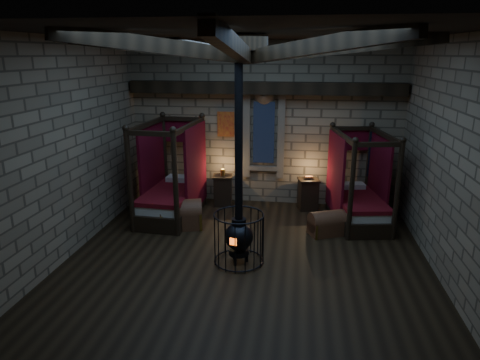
# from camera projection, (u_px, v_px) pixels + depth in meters

# --- Properties ---
(room) EXTENTS (7.02, 7.02, 4.29)m
(room) POSITION_uv_depth(u_px,v_px,m) (248.00, 61.00, 7.37)
(room) COLOR black
(room) RESTS_ON ground
(bed_left) EXTENTS (1.30, 2.29, 2.32)m
(bed_left) POSITION_uv_depth(u_px,v_px,m) (172.00, 193.00, 10.50)
(bed_left) COLOR black
(bed_left) RESTS_ON ground
(bed_right) EXTENTS (1.41, 2.21, 2.15)m
(bed_right) POSITION_uv_depth(u_px,v_px,m) (358.00, 200.00, 10.14)
(bed_right) COLOR black
(bed_right) RESTS_ON ground
(trunk_left) EXTENTS (1.05, 0.82, 0.68)m
(trunk_left) POSITION_uv_depth(u_px,v_px,m) (181.00, 215.00, 9.84)
(trunk_left) COLOR #59311C
(trunk_left) RESTS_ON ground
(trunk_right) EXTENTS (0.88, 0.74, 0.55)m
(trunk_right) POSITION_uv_depth(u_px,v_px,m) (327.00, 224.00, 9.48)
(trunk_right) COLOR #59311C
(trunk_right) RESTS_ON ground
(nightstand_left) EXTENTS (0.56, 0.54, 0.99)m
(nightstand_left) POSITION_uv_depth(u_px,v_px,m) (223.00, 190.00, 11.29)
(nightstand_left) COLOR black
(nightstand_left) RESTS_ON ground
(nightstand_right) EXTENTS (0.60, 0.58, 0.88)m
(nightstand_right) POSITION_uv_depth(u_px,v_px,m) (308.00, 194.00, 10.98)
(nightstand_right) COLOR black
(nightstand_right) RESTS_ON ground
(stove) EXTENTS (0.97, 0.97, 4.05)m
(stove) POSITION_uv_depth(u_px,v_px,m) (239.00, 233.00, 8.11)
(stove) COLOR black
(stove) RESTS_ON ground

